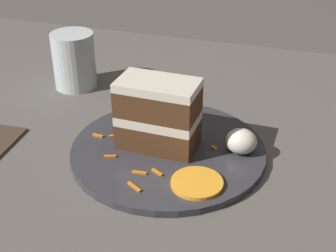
{
  "coord_description": "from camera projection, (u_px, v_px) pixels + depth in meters",
  "views": [
    {
      "loc": [
        0.15,
        -0.59,
        0.42
      ],
      "look_at": [
        -0.03,
        -0.04,
        0.08
      ],
      "focal_mm": 50.0,
      "sensor_mm": 36.0,
      "label": 1
    }
  ],
  "objects": [
    {
      "name": "cake_slice",
      "position": [
        158.0,
        114.0,
        0.67
      ],
      "size": [
        0.12,
        0.07,
        0.1
      ],
      "rotation": [
        0.0,
        0.0,
        1.54
      ],
      "color": "#4C2D19",
      "rests_on": "plate"
    },
    {
      "name": "dining_table",
      "position": [
        192.0,
        152.0,
        0.73
      ],
      "size": [
        1.34,
        0.91,
        0.03
      ],
      "primitive_type": "cube",
      "color": "#56514C",
      "rests_on": "ground"
    },
    {
      "name": "carrot_shreds_scatter",
      "position": [
        138.0,
        155.0,
        0.68
      ],
      "size": [
        0.19,
        0.22,
        0.0
      ],
      "color": "orange",
      "rests_on": "plate"
    },
    {
      "name": "orange_garnish",
      "position": [
        197.0,
        183.0,
        0.62
      ],
      "size": [
        0.07,
        0.07,
        0.01
      ],
      "primitive_type": "cylinder",
      "color": "orange",
      "rests_on": "plate"
    },
    {
      "name": "cream_dollop",
      "position": [
        241.0,
        141.0,
        0.67
      ],
      "size": [
        0.05,
        0.04,
        0.04
      ],
      "primitive_type": "ellipsoid",
      "color": "silver",
      "rests_on": "plate"
    },
    {
      "name": "drinking_glass",
      "position": [
        74.0,
        64.0,
        0.88
      ],
      "size": [
        0.08,
        0.08,
        0.11
      ],
      "color": "silver",
      "rests_on": "dining_table"
    },
    {
      "name": "plate",
      "position": [
        168.0,
        150.0,
        0.7
      ],
      "size": [
        0.29,
        0.29,
        0.01
      ],
      "primitive_type": "cylinder",
      "color": "#333338",
      "rests_on": "dining_table"
    },
    {
      "name": "ground_plane",
      "position": [
        192.0,
        160.0,
        0.74
      ],
      "size": [
        6.0,
        6.0,
        0.0
      ],
      "primitive_type": "plane",
      "color": "#4C4742",
      "rests_on": "ground"
    }
  ]
}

